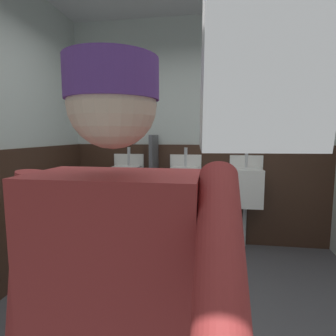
# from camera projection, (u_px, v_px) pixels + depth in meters

# --- Properties ---
(wall_back) EXTENTS (3.85, 0.12, 2.84)m
(wall_back) POSITION_uv_depth(u_px,v_px,m) (199.00, 133.00, 3.52)
(wall_back) COLOR silver
(wall_back) RESTS_ON ground_plane
(wainscot_band_back) EXTENTS (3.25, 0.03, 1.27)m
(wainscot_band_back) POSITION_uv_depth(u_px,v_px,m) (198.00, 194.00, 3.54)
(wainscot_band_back) COLOR #382319
(wainscot_band_back) RESTS_ON ground_plane
(urinal_left) EXTENTS (0.40, 0.34, 1.24)m
(urinal_left) POSITION_uv_depth(u_px,v_px,m) (127.00, 183.00, 3.52)
(urinal_left) COLOR white
(urinal_left) RESTS_ON ground_plane
(urinal_middle) EXTENTS (0.40, 0.34, 1.24)m
(urinal_middle) POSITION_uv_depth(u_px,v_px,m) (185.00, 185.00, 3.41)
(urinal_middle) COLOR white
(urinal_middle) RESTS_ON ground_plane
(urinal_right) EXTENTS (0.40, 0.34, 1.24)m
(urinal_right) POSITION_uv_depth(u_px,v_px,m) (247.00, 187.00, 3.29)
(urinal_right) COLOR white
(urinal_right) RESTS_ON ground_plane
(privacy_divider_panel) EXTENTS (0.04, 0.40, 0.90)m
(privacy_divider_panel) POSITION_uv_depth(u_px,v_px,m) (154.00, 171.00, 3.37)
(privacy_divider_panel) COLOR #4C4C51
(person) EXTENTS (0.64, 0.60, 1.58)m
(person) POSITION_uv_depth(u_px,v_px,m) (116.00, 318.00, 0.72)
(person) COLOR #2D3342
(person) RESTS_ON ground_plane
(cell_phone) EXTENTS (0.06, 0.04, 0.11)m
(cell_phone) POSITION_uv_depth(u_px,v_px,m) (270.00, 29.00, 0.12)
(cell_phone) COLOR silver
(trash_bin) EXTENTS (0.35, 0.35, 0.55)m
(trash_bin) POSITION_uv_depth(u_px,v_px,m) (91.00, 226.00, 3.40)
(trash_bin) COLOR #38383D
(trash_bin) RESTS_ON ground_plane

